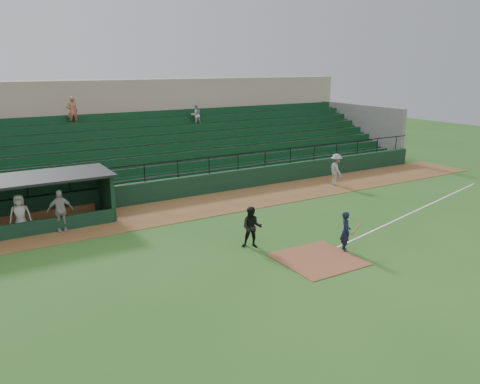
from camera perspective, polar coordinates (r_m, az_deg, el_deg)
ground at (r=20.06m, az=7.46°, el=-7.05°), size 90.00×90.00×0.00m
warning_track at (r=26.40m, az=-3.37°, el=-1.46°), size 40.00×4.00×0.03m
home_plate_dirt at (r=19.34m, az=9.32°, el=-7.93°), size 3.00×3.00×0.03m
foul_line at (r=26.27m, az=19.62°, el=-2.44°), size 17.49×4.44×0.01m
stadium_structure at (r=33.45m, az=-10.26°, el=5.86°), size 38.00×13.08×6.40m
dugout at (r=24.85m, az=-25.52°, el=-0.83°), size 8.90×3.20×2.42m
batter_at_plate at (r=20.14m, az=12.52°, el=-4.62°), size 1.12×0.74×1.69m
umpire at (r=20.01m, az=1.43°, el=-4.25°), size 1.09×1.05×1.77m
runner at (r=30.90m, az=11.41°, el=2.65°), size 1.08×1.45×2.01m
dugout_player_a at (r=23.37m, az=-20.69°, el=-2.09°), size 1.19×0.58×1.95m
dugout_player_b at (r=23.55m, az=-24.78°, el=-2.49°), size 1.00×0.73×1.87m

